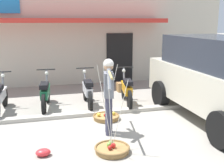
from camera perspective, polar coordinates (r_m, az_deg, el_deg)
name	(u,v)px	position (r m, az deg, el deg)	size (l,w,h in m)	color
ground_plane	(103,123)	(6.99, -1.75, -8.05)	(90.00, 90.00, 0.00)	gray
sidewalk_curb	(97,113)	(7.62, -3.00, -5.89)	(20.00, 0.24, 0.10)	#AEA89C
fruit_vendor	(109,91)	(6.09, -0.69, -1.52)	(0.38, 1.83, 1.70)	#38384C
fruit_basket_left_side	(106,117)	(7.24, -1.19, -6.68)	(0.69, 0.69, 1.45)	#9E7542
fruit_basket_right_side	(112,149)	(5.53, 0.01, -13.04)	(0.69, 0.69, 1.45)	#9E7542
motorcycle_nearest_shop	(0,97)	(8.20, -21.87, -2.51)	(0.54, 1.82, 1.09)	black
motorcycle_second_in_row	(46,94)	(8.21, -13.41, -1.91)	(0.54, 1.82, 1.09)	black
motorcycle_third_in_row	(87,91)	(8.29, -5.04, -1.46)	(0.54, 1.82, 1.09)	black
motorcycle_end_of_row	(127,90)	(8.40, 2.99, -1.24)	(0.55, 1.81, 1.09)	black
parked_truck	(222,77)	(7.46, 21.58, 1.41)	(2.20, 4.83, 2.10)	beige
storefront_building	(65,29)	(13.52, -9.67, 10.95)	(13.00, 6.00, 4.20)	beige
plastic_litter_bag	(43,152)	(5.55, -13.88, -13.41)	(0.28, 0.22, 0.14)	red
wooden_crate	(123,87)	(10.08, 2.25, -0.58)	(0.44, 0.36, 0.32)	olive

